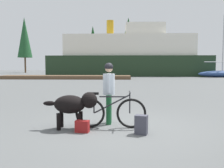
{
  "coord_description": "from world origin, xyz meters",
  "views": [
    {
      "loc": [
        0.05,
        -6.13,
        1.58
      ],
      "look_at": [
        -0.23,
        0.84,
        1.06
      ],
      "focal_mm": 39.25,
      "sensor_mm": 36.0,
      "label": 1
    }
  ],
  "objects_px": {
    "dog": "(74,104)",
    "sailboat_moored": "(222,74)",
    "person_cyclist": "(109,87)",
    "handbag_pannier": "(82,126)",
    "bicycle": "(110,112)",
    "backpack": "(141,125)",
    "ferry_boat": "(129,56)"
  },
  "relations": [
    {
      "from": "dog",
      "to": "sailboat_moored",
      "type": "distance_m",
      "value": 31.75
    },
    {
      "from": "person_cyclist",
      "to": "sailboat_moored",
      "type": "height_order",
      "value": "sailboat_moored"
    },
    {
      "from": "dog",
      "to": "handbag_pannier",
      "type": "xyz_separation_m",
      "value": [
        0.25,
        -0.3,
        -0.48
      ]
    },
    {
      "from": "bicycle",
      "to": "dog",
      "type": "distance_m",
      "value": 0.93
    },
    {
      "from": "bicycle",
      "to": "sailboat_moored",
      "type": "relative_size",
      "value": 0.21
    },
    {
      "from": "dog",
      "to": "person_cyclist",
      "type": "bearing_deg",
      "value": 35.78
    },
    {
      "from": "person_cyclist",
      "to": "sailboat_moored",
      "type": "relative_size",
      "value": 0.2
    },
    {
      "from": "bicycle",
      "to": "sailboat_moored",
      "type": "distance_m",
      "value": 31.22
    },
    {
      "from": "person_cyclist",
      "to": "backpack",
      "type": "bearing_deg",
      "value": -51.9
    },
    {
      "from": "handbag_pannier",
      "to": "bicycle",
      "type": "bearing_deg",
      "value": 34.04
    },
    {
      "from": "dog",
      "to": "bicycle",
      "type": "bearing_deg",
      "value": 8.19
    },
    {
      "from": "dog",
      "to": "sailboat_moored",
      "type": "xyz_separation_m",
      "value": [
        14.9,
        28.04,
        -0.11
      ]
    },
    {
      "from": "bicycle",
      "to": "person_cyclist",
      "type": "relative_size",
      "value": 1.09
    },
    {
      "from": "person_cyclist",
      "to": "dog",
      "type": "distance_m",
      "value": 1.1
    },
    {
      "from": "dog",
      "to": "backpack",
      "type": "xyz_separation_m",
      "value": [
        1.64,
        -0.42,
        -0.4
      ]
    },
    {
      "from": "bicycle",
      "to": "sailboat_moored",
      "type": "xyz_separation_m",
      "value": [
        14.0,
        27.91,
        0.11
      ]
    },
    {
      "from": "handbag_pannier",
      "to": "ferry_boat",
      "type": "height_order",
      "value": "ferry_boat"
    },
    {
      "from": "handbag_pannier",
      "to": "ferry_boat",
      "type": "xyz_separation_m",
      "value": [
        2.11,
        33.3,
        2.9
      ]
    },
    {
      "from": "person_cyclist",
      "to": "ferry_boat",
      "type": "distance_m",
      "value": 32.49
    },
    {
      "from": "person_cyclist",
      "to": "dog",
      "type": "xyz_separation_m",
      "value": [
        -0.84,
        -0.6,
        -0.37
      ]
    },
    {
      "from": "bicycle",
      "to": "person_cyclist",
      "type": "xyz_separation_m",
      "value": [
        -0.06,
        0.47,
        0.59
      ]
    },
    {
      "from": "dog",
      "to": "handbag_pannier",
      "type": "bearing_deg",
      "value": -50.43
    },
    {
      "from": "ferry_boat",
      "to": "backpack",
      "type": "bearing_deg",
      "value": -91.25
    },
    {
      "from": "person_cyclist",
      "to": "backpack",
      "type": "xyz_separation_m",
      "value": [
        0.8,
        -1.02,
        -0.77
      ]
    },
    {
      "from": "backpack",
      "to": "person_cyclist",
      "type": "bearing_deg",
      "value": 128.1
    },
    {
      "from": "bicycle",
      "to": "handbag_pannier",
      "type": "relative_size",
      "value": 5.63
    },
    {
      "from": "backpack",
      "to": "handbag_pannier",
      "type": "bearing_deg",
      "value": 175.32
    },
    {
      "from": "bicycle",
      "to": "ferry_boat",
      "type": "relative_size",
      "value": 0.07
    },
    {
      "from": "bicycle",
      "to": "handbag_pannier",
      "type": "height_order",
      "value": "bicycle"
    },
    {
      "from": "ferry_boat",
      "to": "sailboat_moored",
      "type": "xyz_separation_m",
      "value": [
        12.53,
        -4.96,
        -2.53
      ]
    },
    {
      "from": "bicycle",
      "to": "ferry_boat",
      "type": "bearing_deg",
      "value": 87.44
    },
    {
      "from": "bicycle",
      "to": "ferry_boat",
      "type": "xyz_separation_m",
      "value": [
        1.47,
        32.87,
        2.64
      ]
    }
  ]
}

